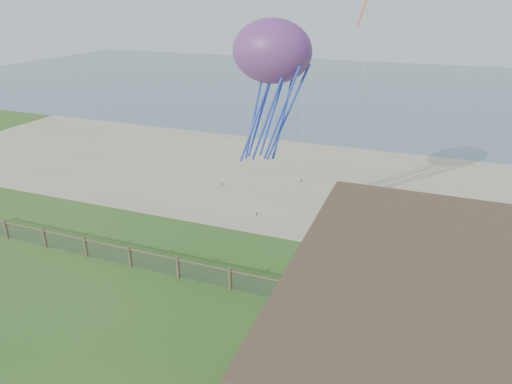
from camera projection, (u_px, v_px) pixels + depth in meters
The scene contains 6 objects.
ground at pixel (169, 372), 18.10m from camera, with size 160.00×160.00×0.00m, color #2E6121.
sand_beach at pixel (310, 181), 37.00m from camera, with size 72.00×20.00×0.02m, color tan.
ocean at pixel (378, 88), 74.80m from camera, with size 160.00×68.00×0.02m, color slate.
chainlink_fence at pixel (230, 280), 23.04m from camera, with size 36.20×0.20×1.25m, color brown, non-canonical shape.
picnic_table at pixel (337, 375), 17.49m from camera, with size 1.72×1.30×0.73m, color brown, non-canonical shape.
octopus_kite at pixel (271, 92), 24.33m from camera, with size 3.90×2.75×8.02m, color red, non-canonical shape.
Camera 1 is at (8.15, -11.69, 13.70)m, focal length 32.00 mm.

